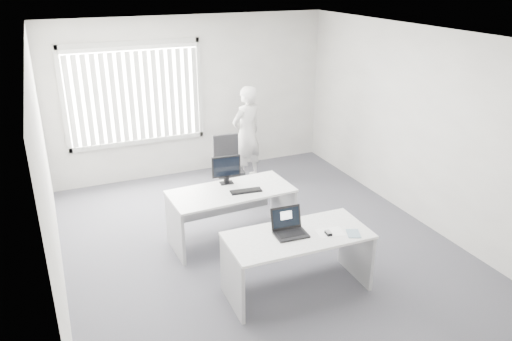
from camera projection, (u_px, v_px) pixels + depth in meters
name	position (u px, v px, depth m)	size (l,w,h in m)	color
ground	(260.00, 246.00, 6.80)	(6.00, 6.00, 0.00)	#5B5B63
wall_back	(192.00, 97.00, 8.82)	(5.00, 0.02, 2.80)	silver
wall_front	(421.00, 274.00, 3.72)	(5.00, 0.02, 2.80)	silver
wall_left	(47.00, 180.00, 5.35)	(0.02, 6.00, 2.80)	silver
wall_right	(418.00, 126.00, 7.19)	(0.02, 6.00, 2.80)	silver
ceiling	(260.00, 35.00, 5.74)	(5.00, 6.00, 0.02)	silver
window	(135.00, 94.00, 8.37)	(2.32, 0.06, 1.76)	#B5B4B0
blinds	(135.00, 97.00, 8.33)	(2.20, 0.10, 1.50)	white
desk_near	(298.00, 250.00, 5.68)	(1.65, 0.80, 0.74)	white
desk_far	(231.00, 204.00, 6.76)	(1.68, 0.85, 0.75)	white
office_chair	(228.00, 177.00, 8.25)	(0.63, 0.63, 1.00)	black
person	(247.00, 134.00, 8.68)	(0.61, 0.40, 1.68)	silver
laptop	(291.00, 224.00, 5.52)	(0.36, 0.32, 0.28)	black
paper_sheet	(330.00, 232.00, 5.64)	(0.30, 0.21, 0.00)	white
mouse	(328.00, 233.00, 5.59)	(0.06, 0.10, 0.04)	#B3B3B6
booklet	(353.00, 234.00, 5.60)	(0.14, 0.19, 0.01)	silver
keyboard	(246.00, 191.00, 6.64)	(0.42, 0.14, 0.02)	black
monitor	(226.00, 170.00, 6.83)	(0.40, 0.12, 0.40)	black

